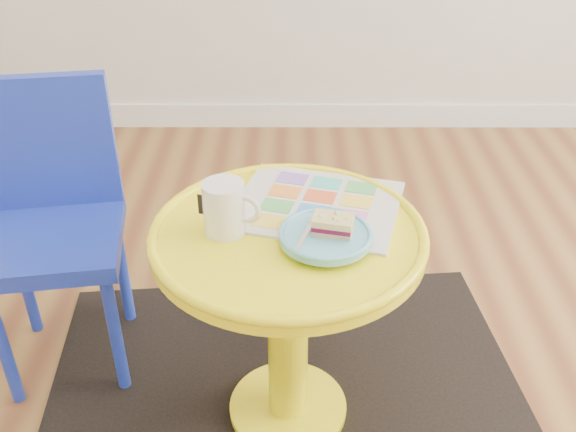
{
  "coord_description": "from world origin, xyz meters",
  "views": [
    {
      "loc": [
        -0.52,
        -1.02,
        1.36
      ],
      "look_at": [
        -0.52,
        0.15,
        0.62
      ],
      "focal_mm": 40.0,
      "sensor_mm": 36.0,
      "label": 1
    }
  ],
  "objects_px": {
    "chair": "(52,212)",
    "mug": "(225,207)",
    "newspaper": "(317,205)",
    "plate": "(325,236)",
    "side_table": "(288,289)"
  },
  "relations": [
    {
      "from": "newspaper",
      "to": "mug",
      "type": "distance_m",
      "value": 0.24
    },
    {
      "from": "side_table",
      "to": "chair",
      "type": "distance_m",
      "value": 0.68
    },
    {
      "from": "chair",
      "to": "mug",
      "type": "bearing_deg",
      "value": -37.26
    },
    {
      "from": "chair",
      "to": "plate",
      "type": "bearing_deg",
      "value": -32.97
    },
    {
      "from": "side_table",
      "to": "mug",
      "type": "xyz_separation_m",
      "value": [
        -0.14,
        -0.0,
        0.23
      ]
    },
    {
      "from": "newspaper",
      "to": "plate",
      "type": "distance_m",
      "value": 0.16
    },
    {
      "from": "newspaper",
      "to": "mug",
      "type": "relative_size",
      "value": 2.9
    },
    {
      "from": "newspaper",
      "to": "mug",
      "type": "height_order",
      "value": "mug"
    },
    {
      "from": "chair",
      "to": "newspaper",
      "type": "height_order",
      "value": "chair"
    },
    {
      "from": "plate",
      "to": "newspaper",
      "type": "bearing_deg",
      "value": 94.59
    },
    {
      "from": "chair",
      "to": "mug",
      "type": "relative_size",
      "value": 6.26
    },
    {
      "from": "newspaper",
      "to": "plate",
      "type": "bearing_deg",
      "value": -69.85
    },
    {
      "from": "mug",
      "to": "plate",
      "type": "height_order",
      "value": "mug"
    },
    {
      "from": "newspaper",
      "to": "chair",
      "type": "bearing_deg",
      "value": -177.39
    },
    {
      "from": "chair",
      "to": "mug",
      "type": "distance_m",
      "value": 0.59
    }
  ]
}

